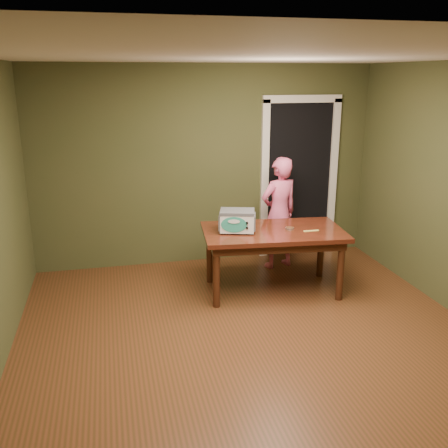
# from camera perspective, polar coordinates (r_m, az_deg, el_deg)

# --- Properties ---
(floor) EXTENTS (5.00, 5.00, 0.00)m
(floor) POSITION_cam_1_polar(r_m,az_deg,el_deg) (4.76, 4.14, -14.40)
(floor) COLOR #5C2E1A
(floor) RESTS_ON ground
(room_shell) EXTENTS (4.52, 5.02, 2.61)m
(room_shell) POSITION_cam_1_polar(r_m,az_deg,el_deg) (4.14, 4.63, 6.27)
(room_shell) COLOR #424424
(room_shell) RESTS_ON ground
(doorway) EXTENTS (1.10, 0.66, 2.25)m
(doorway) POSITION_cam_1_polar(r_m,az_deg,el_deg) (7.27, 7.67, 5.45)
(doorway) COLOR black
(doorway) RESTS_ON ground
(dining_table) EXTENTS (1.68, 1.05, 0.75)m
(dining_table) POSITION_cam_1_polar(r_m,az_deg,el_deg) (5.76, 5.62, -1.61)
(dining_table) COLOR #37170C
(dining_table) RESTS_ON floor
(toy_oven) EXTENTS (0.46, 0.37, 0.25)m
(toy_oven) POSITION_cam_1_polar(r_m,az_deg,el_deg) (5.60, 1.52, 0.44)
(toy_oven) COLOR #4C4F54
(toy_oven) RESTS_ON dining_table
(baking_pan) EXTENTS (0.10, 0.10, 0.02)m
(baking_pan) POSITION_cam_1_polar(r_m,az_deg,el_deg) (5.78, 7.52, -0.48)
(baking_pan) COLOR silver
(baking_pan) RESTS_ON dining_table
(spatula) EXTENTS (0.18, 0.03, 0.01)m
(spatula) POSITION_cam_1_polar(r_m,az_deg,el_deg) (5.74, 9.94, -0.77)
(spatula) COLOR #EEE667
(spatula) RESTS_ON dining_table
(child) EXTENTS (0.61, 0.48, 1.47)m
(child) POSITION_cam_1_polar(r_m,az_deg,el_deg) (6.51, 6.30, 1.25)
(child) COLOR #E85F8E
(child) RESTS_ON floor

